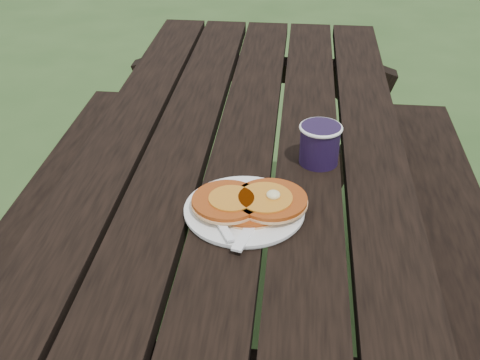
# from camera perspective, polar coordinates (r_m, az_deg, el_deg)

# --- Properties ---
(ground) EXTENTS (60.00, 60.00, 0.00)m
(ground) POSITION_cam_1_polar(r_m,az_deg,el_deg) (1.90, 0.29, -16.61)
(ground) COLOR #2D491F
(ground) RESTS_ON ground
(picnic_table) EXTENTS (1.36, 1.80, 0.75)m
(picnic_table) POSITION_cam_1_polar(r_m,az_deg,el_deg) (1.64, 0.33, -8.18)
(picnic_table) COLOR black
(picnic_table) RESTS_ON ground
(plate) EXTENTS (0.30, 0.30, 0.01)m
(plate) POSITION_cam_1_polar(r_m,az_deg,el_deg) (1.18, 0.41, -2.92)
(plate) COLOR white
(plate) RESTS_ON picnic_table
(pancake_stack) EXTENTS (0.22, 0.15, 0.04)m
(pancake_stack) POSITION_cam_1_polar(r_m,az_deg,el_deg) (1.17, 0.99, -2.10)
(pancake_stack) COLOR #AB4513
(pancake_stack) RESTS_ON plate
(knife) EXTENTS (0.07, 0.18, 0.00)m
(knife) POSITION_cam_1_polar(r_m,az_deg,el_deg) (1.13, 1.25, -4.04)
(knife) COLOR white
(knife) RESTS_ON plate
(fork) EXTENTS (0.10, 0.16, 0.01)m
(fork) POSITION_cam_1_polar(r_m,az_deg,el_deg) (1.12, -1.81, -4.18)
(fork) COLOR white
(fork) RESTS_ON plate
(coffee_cup) EXTENTS (0.09, 0.09, 0.09)m
(coffee_cup) POSITION_cam_1_polar(r_m,az_deg,el_deg) (1.33, 7.58, 3.61)
(coffee_cup) COLOR black
(coffee_cup) RESTS_ON picnic_table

